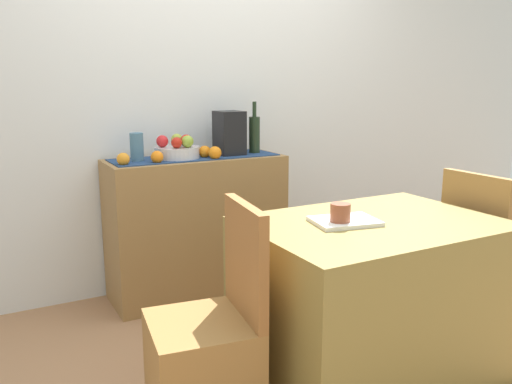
# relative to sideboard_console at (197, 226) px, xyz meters

# --- Properties ---
(ground_plane) EXTENTS (6.40, 6.40, 0.02)m
(ground_plane) POSITION_rel_sideboard_console_xyz_m (0.18, -0.92, -0.45)
(ground_plane) COLOR #A3734F
(ground_plane) RESTS_ON ground
(room_wall_rear) EXTENTS (6.40, 0.06, 2.70)m
(room_wall_rear) POSITION_rel_sideboard_console_xyz_m (0.18, 0.26, 0.91)
(room_wall_rear) COLOR silver
(room_wall_rear) RESTS_ON ground
(sideboard_console) EXTENTS (1.10, 0.42, 0.89)m
(sideboard_console) POSITION_rel_sideboard_console_xyz_m (0.00, 0.00, 0.00)
(sideboard_console) COLOR olive
(sideboard_console) RESTS_ON ground
(table_runner) EXTENTS (1.04, 0.32, 0.01)m
(table_runner) POSITION_rel_sideboard_console_xyz_m (0.00, 0.00, 0.45)
(table_runner) COLOR navy
(table_runner) RESTS_ON sideboard_console
(fruit_bowl) EXTENTS (0.27, 0.27, 0.07)m
(fruit_bowl) POSITION_rel_sideboard_console_xyz_m (-0.12, 0.00, 0.48)
(fruit_bowl) COLOR silver
(fruit_bowl) RESTS_ON table_runner
(apple_upper) EXTENTS (0.07, 0.07, 0.07)m
(apple_upper) POSITION_rel_sideboard_console_xyz_m (-0.08, -0.07, 0.56)
(apple_upper) COLOR #8AA836
(apple_upper) RESTS_ON fruit_bowl
(apple_center) EXTENTS (0.07, 0.07, 0.07)m
(apple_center) POSITION_rel_sideboard_console_xyz_m (-0.10, 0.06, 0.56)
(apple_center) COLOR #93A738
(apple_center) RESTS_ON fruit_bowl
(apple_front) EXTENTS (0.07, 0.07, 0.07)m
(apple_front) POSITION_rel_sideboard_console_xyz_m (-0.20, 0.02, 0.56)
(apple_front) COLOR red
(apple_front) RESTS_ON fruit_bowl
(apple_left) EXTENTS (0.07, 0.07, 0.07)m
(apple_left) POSITION_rel_sideboard_console_xyz_m (-0.14, -0.07, 0.55)
(apple_left) COLOR red
(apple_left) RESTS_ON fruit_bowl
(apple_right) EXTENTS (0.07, 0.07, 0.07)m
(apple_right) POSITION_rel_sideboard_console_xyz_m (-0.06, -0.00, 0.56)
(apple_right) COLOR red
(apple_right) RESTS_ON fruit_bowl
(wine_bottle) EXTENTS (0.07, 0.07, 0.34)m
(wine_bottle) POSITION_rel_sideboard_console_xyz_m (0.42, 0.00, 0.57)
(wine_bottle) COLOR #20301C
(wine_bottle) RESTS_ON sideboard_console
(coffee_maker) EXTENTS (0.16, 0.18, 0.28)m
(coffee_maker) POSITION_rel_sideboard_console_xyz_m (0.23, 0.00, 0.58)
(coffee_maker) COLOR black
(coffee_maker) RESTS_ON sideboard_console
(ceramic_vase) EXTENTS (0.08, 0.08, 0.17)m
(ceramic_vase) POSITION_rel_sideboard_console_xyz_m (-0.37, 0.00, 0.53)
(ceramic_vase) COLOR #466E88
(ceramic_vase) RESTS_ON sideboard_console
(orange_loose_mid) EXTENTS (0.08, 0.08, 0.08)m
(orange_loose_mid) POSITION_rel_sideboard_console_xyz_m (0.08, -0.12, 0.48)
(orange_loose_mid) COLOR orange
(orange_loose_mid) RESTS_ON sideboard_console
(orange_loose_far) EXTENTS (0.07, 0.07, 0.07)m
(orange_loose_far) POSITION_rel_sideboard_console_xyz_m (-0.47, -0.09, 0.48)
(orange_loose_far) COLOR orange
(orange_loose_far) RESTS_ON sideboard_console
(orange_loose_near_bowl) EXTENTS (0.07, 0.07, 0.07)m
(orange_loose_near_bowl) POSITION_rel_sideboard_console_xyz_m (-0.28, -0.11, 0.48)
(orange_loose_near_bowl) COLOR orange
(orange_loose_near_bowl) RESTS_ON sideboard_console
(orange_loose_end) EXTENTS (0.08, 0.08, 0.08)m
(orange_loose_end) POSITION_rel_sideboard_console_xyz_m (0.05, -0.03, 0.48)
(orange_loose_end) COLOR orange
(orange_loose_end) RESTS_ON sideboard_console
(dining_table) EXTENTS (1.12, 0.80, 0.74)m
(dining_table) POSITION_rel_sideboard_console_xyz_m (0.34, -1.28, -0.07)
(dining_table) COLOR olive
(dining_table) RESTS_ON ground
(open_book) EXTENTS (0.31, 0.26, 0.02)m
(open_book) POSITION_rel_sideboard_console_xyz_m (0.20, -1.24, 0.31)
(open_book) COLOR white
(open_book) RESTS_ON dining_table
(coffee_cup) EXTENTS (0.09, 0.09, 0.10)m
(coffee_cup) POSITION_rel_sideboard_console_xyz_m (0.16, -1.26, 0.35)
(coffee_cup) COLOR brown
(coffee_cup) RESTS_ON dining_table
(chair_near_window) EXTENTS (0.45, 0.45, 0.90)m
(chair_near_window) POSITION_rel_sideboard_console_xyz_m (-0.49, -1.28, -0.18)
(chair_near_window) COLOR #9D6C36
(chair_near_window) RESTS_ON ground
(chair_by_corner) EXTENTS (0.41, 0.41, 0.90)m
(chair_by_corner) POSITION_rel_sideboard_console_xyz_m (1.16, -1.28, -0.18)
(chair_by_corner) COLOR #A66139
(chair_by_corner) RESTS_ON ground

